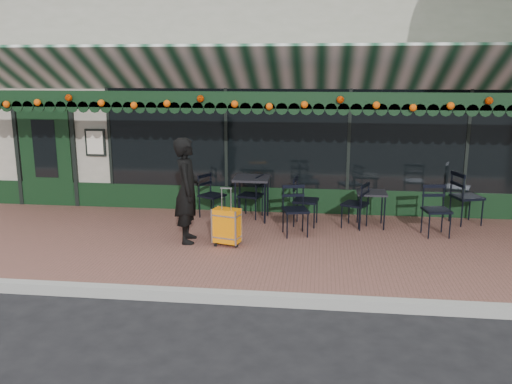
# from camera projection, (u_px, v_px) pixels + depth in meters

# --- Properties ---
(ground) EXTENTS (80.00, 80.00, 0.00)m
(ground) POSITION_uv_depth(u_px,v_px,m) (250.00, 301.00, 7.10)
(ground) COLOR black
(ground) RESTS_ON ground
(sidewalk) EXTENTS (18.00, 4.00, 0.15)m
(sidewalk) POSITION_uv_depth(u_px,v_px,m) (266.00, 247.00, 9.02)
(sidewalk) COLOR brown
(sidewalk) RESTS_ON ground
(curb) EXTENTS (18.00, 0.16, 0.15)m
(curb) POSITION_uv_depth(u_px,v_px,m) (249.00, 298.00, 7.01)
(curb) COLOR #9E9E99
(curb) RESTS_ON ground
(restaurant_building) EXTENTS (12.00, 9.60, 4.50)m
(restaurant_building) POSITION_uv_depth(u_px,v_px,m) (289.00, 96.00, 14.17)
(restaurant_building) COLOR gray
(restaurant_building) RESTS_ON ground
(woman) EXTENTS (0.51, 0.69, 1.74)m
(woman) POSITION_uv_depth(u_px,v_px,m) (187.00, 190.00, 8.88)
(woman) COLOR black
(woman) RESTS_ON sidewalk
(suitcase) EXTENTS (0.47, 0.33, 0.96)m
(suitcase) POSITION_uv_depth(u_px,v_px,m) (227.00, 226.00, 8.79)
(suitcase) COLOR orange
(suitcase) RESTS_ON sidewalk
(cafe_table_a) EXTENTS (0.53, 0.53, 0.65)m
(cafe_table_a) POSITION_uv_depth(u_px,v_px,m) (372.00, 195.00, 9.79)
(cafe_table_a) COLOR black
(cafe_table_a) RESTS_ON sidewalk
(cafe_table_b) EXTENTS (0.66, 0.66, 0.82)m
(cafe_table_b) POSITION_uv_depth(u_px,v_px,m) (252.00, 181.00, 10.24)
(cafe_table_b) COLOR black
(cafe_table_b) RESTS_ON sidewalk
(chair_a_left) EXTENTS (0.56, 0.56, 0.85)m
(chair_a_left) POSITION_uv_depth(u_px,v_px,m) (355.00, 205.00, 9.77)
(chair_a_left) COLOR black
(chair_a_left) RESTS_ON sidewalk
(chair_a_right) EXTENTS (0.62, 0.62, 0.99)m
(chair_a_right) POSITION_uv_depth(u_px,v_px,m) (467.00, 198.00, 9.99)
(chair_a_right) COLOR black
(chair_a_right) RESTS_ON sidewalk
(chair_a_front) EXTENTS (0.51, 0.51, 0.88)m
(chair_a_front) POSITION_uv_depth(u_px,v_px,m) (437.00, 211.00, 9.28)
(chair_a_front) COLOR black
(chair_a_front) RESTS_ON sidewalk
(chair_b_left) EXTENTS (0.52, 0.52, 0.85)m
(chair_b_left) POSITION_uv_depth(u_px,v_px,m) (251.00, 196.00, 10.44)
(chair_b_left) COLOR black
(chair_b_left) RESTS_ON sidewalk
(chair_b_right) EXTENTS (0.50, 0.50, 0.91)m
(chair_b_right) POSITION_uv_depth(u_px,v_px,m) (306.00, 201.00, 9.91)
(chair_b_right) COLOR black
(chair_b_right) RESTS_ON sidewalk
(chair_b_front) EXTENTS (0.54, 0.54, 0.87)m
(chair_b_front) POSITION_uv_depth(u_px,v_px,m) (295.00, 211.00, 9.31)
(chair_b_front) COLOR black
(chair_b_front) RESTS_ON sidewalk
(chair_solo) EXTENTS (0.57, 0.57, 0.84)m
(chair_solo) POSITION_uv_depth(u_px,v_px,m) (212.00, 196.00, 10.44)
(chair_solo) COLOR black
(chair_solo) RESTS_ON sidewalk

